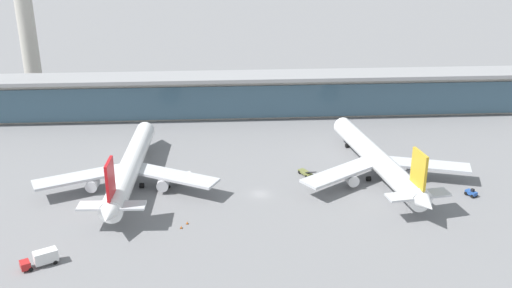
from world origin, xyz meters
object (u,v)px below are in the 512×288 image
Objects in this scene: airliner_centre_stand at (378,160)px; service_truck_near_nose_red at (42,258)px; airliner_left_stand at (130,167)px; safety_cone_bravo at (181,227)px; service_truck_mid_apron_grey at (177,178)px; service_truck_under_wing_blue at (471,193)px; service_truck_by_tail_olive at (306,173)px; safety_cone_alpha at (187,223)px.

service_truck_near_nose_red is at bearing -154.66° from airliner_centre_stand.
airliner_left_stand reaches higher than safety_cone_bravo.
service_truck_mid_apron_grey is (24.80, 36.10, 0.02)m from service_truck_near_nose_red.
service_truck_near_nose_red is 2.26× the size of service_truck_under_wing_blue.
service_truck_by_tail_olive reaches higher than service_truck_under_wing_blue.
service_truck_under_wing_blue is 42.26m from service_truck_by_tail_olive.
service_truck_near_nose_red is at bearing -154.30° from safety_cone_bravo.
safety_cone_bravo is (-50.79, -23.84, -4.81)m from airliner_centre_stand.
service_truck_under_wing_blue is 74.96m from service_truck_mid_apron_grey.
service_truck_near_nose_red is 101.96m from service_truck_under_wing_blue.
service_truck_mid_apron_grey reaches higher than service_truck_under_wing_blue.
airliner_left_stand is 1.00× the size of airliner_centre_stand.
airliner_centre_stand reaches higher than service_truck_near_nose_red.
airliner_left_stand is 8.12× the size of service_truck_near_nose_red.
service_truck_near_nose_red is 0.86× the size of service_truck_mid_apron_grey.
service_truck_under_wing_blue is 0.50× the size of service_truck_by_tail_olive.
service_truck_mid_apron_grey is 1.30× the size of service_truck_by_tail_olive.
service_truck_mid_apron_grey is at bearing 55.51° from service_truck_near_nose_red.
airliner_left_stand is at bearing 70.29° from service_truck_near_nose_red.
airliner_left_stand reaches higher than service_truck_by_tail_olive.
service_truck_near_nose_red is (-12.99, -36.27, -3.43)m from airliner_left_stand.
airliner_left_stand is at bearing 179.18° from service_truck_mid_apron_grey.
airliner_left_stand is at bearing 126.02° from safety_cone_alpha.
service_truck_mid_apron_grey reaches higher than safety_cone_bravo.
airliner_centre_stand is 9.14× the size of service_truck_by_tail_olive.
airliner_centre_stand is at bearing 149.81° from service_truck_under_wing_blue.
service_truck_near_nose_red is 43.80m from service_truck_mid_apron_grey.
safety_cone_alpha and safety_cone_bravo have the same top height.
service_truck_under_wing_blue is 72.65m from safety_cone_bravo.
service_truck_under_wing_blue is at bearing 14.06° from service_truck_near_nose_red.
service_truck_by_tail_olive is (46.25, 3.09, -4.32)m from airliner_left_stand.
safety_cone_alpha is (28.46, 15.00, -1.37)m from service_truck_near_nose_red.
service_truck_by_tail_olive is at bearing 33.60° from service_truck_near_nose_red.
safety_cone_alpha is (15.47, -21.27, -4.81)m from airliner_left_stand.
airliner_centre_stand is 7.01× the size of service_truck_mid_apron_grey.
safety_cone_alpha is (-30.78, -24.36, -0.49)m from service_truck_by_tail_olive.
safety_cone_bravo is at bearing 25.70° from service_truck_near_nose_red.
airliner_centre_stand reaches higher than service_truck_by_tail_olive.
airliner_left_stand is at bearing -176.18° from service_truck_by_tail_olive.
service_truck_by_tail_olive is at bearing 39.34° from safety_cone_bravo.
safety_cone_bravo is at bearing -84.05° from service_truck_mid_apron_grey.
airliner_left_stand is 46.56m from service_truck_by_tail_olive.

